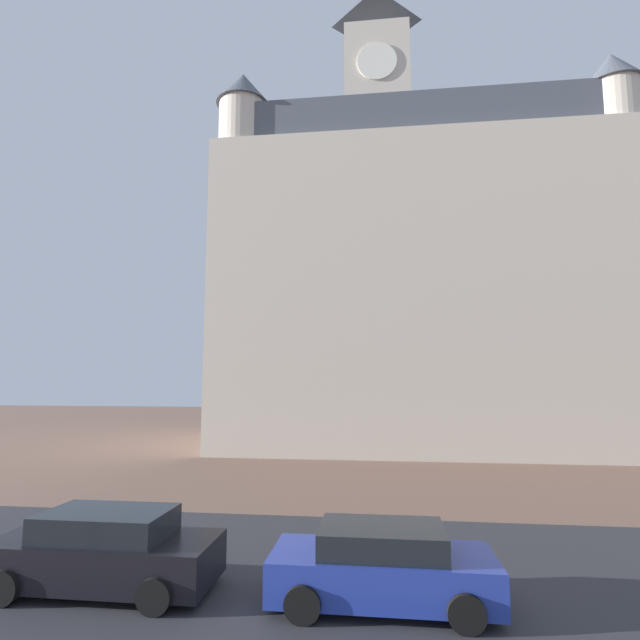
# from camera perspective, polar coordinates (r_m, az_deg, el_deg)

# --- Properties ---
(ground_plane) EXTENTS (120.00, 120.00, 0.00)m
(ground_plane) POSITION_cam_1_polar(r_m,az_deg,el_deg) (12.69, 1.32, -26.02)
(ground_plane) COLOR brown
(street_asphalt_strip) EXTENTS (120.00, 7.85, 0.00)m
(street_asphalt_strip) POSITION_cam_1_polar(r_m,az_deg,el_deg) (12.18, 1.05, -26.84)
(street_asphalt_strip) COLOR #2D2D33
(street_asphalt_strip) RESTS_ON ground_plane
(landmark_building) EXTENTS (24.48, 13.18, 32.20)m
(landmark_building) POSITION_cam_1_polar(r_m,az_deg,el_deg) (32.79, 10.94, 4.49)
(landmark_building) COLOR beige
(landmark_building) RESTS_ON ground_plane
(car_black) EXTENTS (4.45, 1.97, 1.52)m
(car_black) POSITION_cam_1_polar(r_m,az_deg,el_deg) (11.64, -23.74, -23.48)
(car_black) COLOR black
(car_black) RESTS_ON ground_plane
(car_blue) EXTENTS (4.14, 1.96, 1.41)m
(car_blue) POSITION_cam_1_polar(r_m,az_deg,el_deg) (10.27, 7.28, -26.61)
(car_blue) COLOR #23389E
(car_blue) RESTS_ON ground_plane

